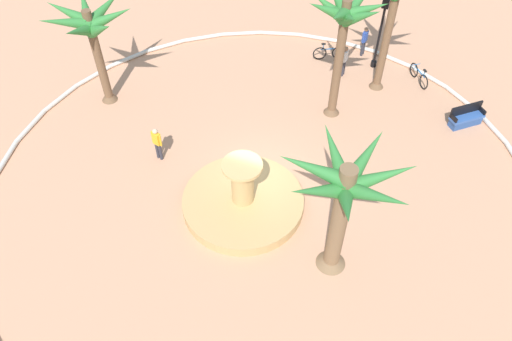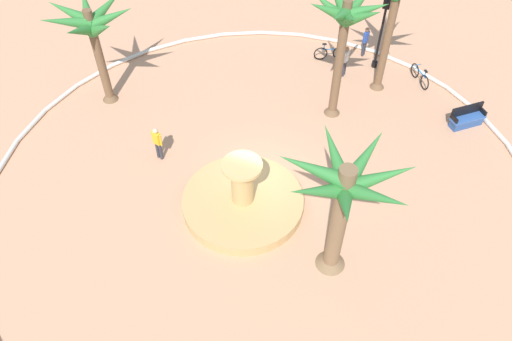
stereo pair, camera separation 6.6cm
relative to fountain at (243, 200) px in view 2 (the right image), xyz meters
The scene contains 13 objects.
ground_plane 1.55m from the fountain, 95.06° to the right, with size 80.00×80.00×0.00m, color tan.
plaza_curb 1.53m from the fountain, 95.06° to the right, with size 21.86×21.86×0.20m, color silver.
fountain is the anchor object (origin of this frame).
palm_tree_near_fountain 9.81m from the fountain, 22.34° to the right, with size 3.81×3.87×4.90m.
palm_tree_by_curb 8.09m from the fountain, 103.03° to the right, with size 3.25×3.29×5.87m.
palm_tree_mid_plaza 5.25m from the fountain, 163.37° to the left, with size 4.13×4.08×5.12m.
bench_west 10.95m from the fountain, 131.78° to the right, with size 1.51×1.45×1.00m.
lamppost 11.40m from the fountain, 102.64° to the right, with size 0.32×0.32×3.87m.
bicycle_red_frame 11.54m from the fountain, 114.51° to the right, with size 1.10×1.39×0.94m.
bicycle_by_lamppost 10.70m from the fountain, 90.82° to the right, with size 1.54×0.87×0.94m.
person_cyclist_helmet 9.73m from the fountain, 97.10° to the right, with size 0.24×0.53×1.64m.
person_cyclist_photo 11.88m from the fountain, 98.06° to the right, with size 0.25×0.53×1.61m.
person_pedestrian_stroll 4.44m from the fountain, 13.38° to the right, with size 0.52×0.27×1.64m.
Camera 2 is at (-5.04, 12.43, 15.07)m, focal length 34.90 mm.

